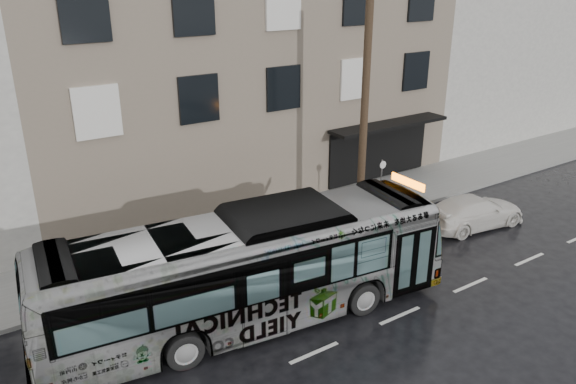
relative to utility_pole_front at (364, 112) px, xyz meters
name	(u,v)px	position (x,y,z in m)	size (l,w,h in m)	color
ground	(266,310)	(-6.50, -3.30, -4.65)	(120.00, 120.00, 0.00)	black
sidewalk	(198,247)	(-6.50, 1.60, -4.58)	(90.00, 3.60, 0.15)	gray
building_taupe	(216,62)	(-1.50, 9.40, 0.85)	(20.00, 12.00, 11.00)	#766A5A
building_filler	(473,30)	(17.50, 9.40, 1.35)	(18.00, 12.00, 12.00)	beige
utility_pole_front	(364,112)	(0.00, 0.00, 0.00)	(0.30, 0.30, 9.00)	#413220
sign_post	(381,187)	(1.10, 0.00, -3.30)	(0.06, 0.06, 2.40)	slate
bus	(248,270)	(-7.19, -3.46, -2.96)	(2.84, 12.12, 3.38)	#B2B2B2
white_sedan	(474,211)	(3.67, -2.76, -4.01)	(1.80, 4.44, 1.29)	silver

